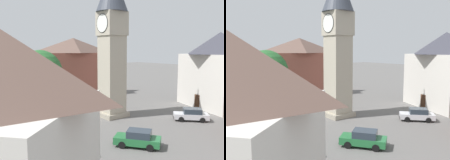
# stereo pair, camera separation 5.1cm
# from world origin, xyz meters

# --- Properties ---
(ground_plane) EXTENTS (200.00, 200.00, 0.00)m
(ground_plane) POSITION_xyz_m (0.00, 0.00, 0.00)
(ground_plane) COLOR #605E5B
(clock_tower) EXTENTS (4.05, 4.05, 18.99)m
(clock_tower) POSITION_xyz_m (0.00, 0.00, 11.07)
(clock_tower) COLOR gray
(clock_tower) RESTS_ON ground
(car_blue_kerb) EXTENTS (1.93, 4.19, 1.53)m
(car_blue_kerb) POSITION_xyz_m (8.41, -11.12, 0.76)
(car_blue_kerb) COLOR #236B38
(car_blue_kerb) RESTS_ON ground
(car_silver_kerb) EXTENTS (4.14, 4.08, 1.53)m
(car_silver_kerb) POSITION_xyz_m (7.60, 6.41, 0.76)
(car_silver_kerb) COLOR silver
(car_silver_kerb) RESTS_ON ground
(car_red_corner) EXTENTS (4.46, 3.14, 1.53)m
(car_red_corner) POSITION_xyz_m (-8.67, -0.57, 0.76)
(car_red_corner) COLOR black
(car_red_corner) RESTS_ON ground
(car_white_side) EXTENTS (4.23, 3.96, 1.53)m
(car_white_side) POSITION_xyz_m (-3.14, -7.83, 0.76)
(car_white_side) COLOR black
(car_white_side) RESTS_ON ground
(car_black_far) EXTENTS (4.32, 3.81, 1.53)m
(car_black_far) POSITION_xyz_m (9.64, -4.50, 0.76)
(car_black_far) COLOR #236B38
(car_black_far) RESTS_ON ground
(pedestrian) EXTENTS (0.46, 0.39, 1.69)m
(pedestrian) POSITION_xyz_m (-3.46, 3.28, 1.01)
(pedestrian) COLOR #2D3351
(pedestrian) RESTS_ON ground
(tree) EXTENTS (6.30, 6.30, 8.64)m
(tree) POSITION_xyz_m (-8.64, -6.18, 5.49)
(tree) COLOR brown
(tree) RESTS_ON ground
(building_terrace_right) EXTENTS (12.92, 10.82, 11.24)m
(building_terrace_right) POSITION_xyz_m (5.58, 15.86, 5.73)
(building_terrace_right) COLOR beige
(building_terrace_right) RESTS_ON ground
(building_hall_far) EXTENTS (8.78, 12.29, 10.85)m
(building_hall_far) POSITION_xyz_m (-16.97, 3.78, 5.53)
(building_hall_far) COLOR #995142
(building_hall_far) RESTS_ON ground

